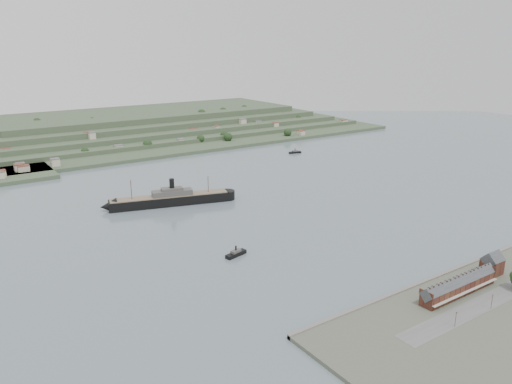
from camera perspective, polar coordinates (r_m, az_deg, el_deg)
ground at (r=407.18m, az=3.09°, el=-2.11°), size 1400.00×1400.00×0.00m
near_shore at (r=293.67m, az=26.22°, el=-11.45°), size 220.00×80.00×2.60m
terrace_row at (r=291.49m, az=22.16°, el=-9.86°), size 55.60×9.80×11.07m
gabled_building at (r=322.54m, az=25.37°, el=-7.41°), size 10.40×10.18×14.09m
far_peninsula at (r=756.01m, az=-13.60°, el=7.15°), size 760.00×309.00×30.00m
steamship at (r=424.49m, az=-10.16°, el=-0.85°), size 110.91×41.26×27.13m
tugboat at (r=321.63m, az=-2.31°, el=-7.03°), size 16.10×7.65×7.00m
ferry_east at (r=620.35m, az=4.48°, el=4.57°), size 16.18×7.32×5.86m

